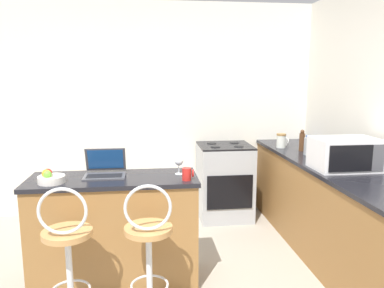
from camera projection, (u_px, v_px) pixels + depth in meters
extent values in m
cube|color=silver|center=(153.00, 110.00, 4.65)|extent=(12.00, 0.06, 2.60)
cube|color=olive|center=(115.00, 232.00, 3.10)|extent=(1.33, 0.50, 0.87)
cube|color=black|center=(113.00, 180.00, 3.02)|extent=(1.36, 0.53, 0.03)
cube|color=olive|center=(329.00, 210.00, 3.63)|extent=(0.64, 2.74, 0.87)
cube|color=black|center=(332.00, 164.00, 3.55)|extent=(0.67, 2.77, 0.03)
cylinder|color=silver|center=(70.00, 277.00, 2.61)|extent=(0.04, 0.04, 0.63)
cylinder|color=#B7844C|center=(67.00, 233.00, 2.55)|extent=(0.34, 0.34, 0.04)
torus|color=silver|center=(62.00, 211.00, 2.42)|extent=(0.32, 0.02, 0.32)
cylinder|color=silver|center=(149.00, 272.00, 2.67)|extent=(0.04, 0.04, 0.63)
torus|color=silver|center=(150.00, 285.00, 2.69)|extent=(0.28, 0.28, 0.02)
cylinder|color=#B7844C|center=(148.00, 229.00, 2.61)|extent=(0.34, 0.34, 0.04)
torus|color=silver|center=(148.00, 208.00, 2.49)|extent=(0.32, 0.02, 0.32)
cube|color=#47474C|center=(105.00, 176.00, 3.05)|extent=(0.33, 0.22, 0.01)
cube|color=black|center=(104.00, 176.00, 3.03)|extent=(0.28, 0.12, 0.00)
cube|color=#47474C|center=(106.00, 159.00, 3.15)|extent=(0.33, 0.08, 0.20)
cube|color=#19478C|center=(106.00, 159.00, 3.14)|extent=(0.29, 0.06, 0.17)
cube|color=silver|center=(344.00, 154.00, 3.27)|extent=(0.54, 0.37, 0.28)
cube|color=black|center=(351.00, 159.00, 3.07)|extent=(0.38, 0.01, 0.22)
cube|color=#4C4C51|center=(378.00, 158.00, 3.10)|extent=(0.11, 0.01, 0.22)
cube|color=#9EA3A8|center=(320.00, 148.00, 3.78)|extent=(0.22, 0.29, 0.18)
cube|color=black|center=(316.00, 139.00, 3.76)|extent=(0.05, 0.20, 0.00)
cube|color=black|center=(325.00, 139.00, 3.77)|extent=(0.05, 0.20, 0.00)
cube|color=black|center=(309.00, 145.00, 3.76)|extent=(0.02, 0.02, 0.02)
cube|color=#9EA3A8|center=(224.00, 182.00, 4.56)|extent=(0.62, 0.60, 0.88)
cube|color=black|center=(230.00, 192.00, 4.27)|extent=(0.53, 0.01, 0.40)
cube|color=black|center=(225.00, 146.00, 4.48)|extent=(0.62, 0.60, 0.02)
cylinder|color=black|center=(215.00, 147.00, 4.35)|extent=(0.11, 0.11, 0.01)
cylinder|color=black|center=(239.00, 146.00, 4.38)|extent=(0.11, 0.11, 0.01)
cylinder|color=black|center=(212.00, 143.00, 4.58)|extent=(0.11, 0.11, 0.01)
cylinder|color=black|center=(234.00, 143.00, 4.61)|extent=(0.11, 0.11, 0.01)
cylinder|color=red|center=(187.00, 174.00, 2.93)|extent=(0.07, 0.07, 0.10)
torus|color=red|center=(193.00, 173.00, 2.94)|extent=(0.01, 0.06, 0.06)
cylinder|color=silver|center=(179.00, 174.00, 3.12)|extent=(0.07, 0.07, 0.00)
cylinder|color=silver|center=(179.00, 169.00, 3.12)|extent=(0.01, 0.01, 0.08)
sphere|color=silver|center=(179.00, 161.00, 3.10)|extent=(0.07, 0.07, 0.07)
cylinder|color=white|center=(284.00, 142.00, 4.44)|extent=(0.08, 0.08, 0.09)
torus|color=white|center=(288.00, 141.00, 4.44)|extent=(0.01, 0.06, 0.06)
cylinder|color=silver|center=(281.00, 141.00, 4.30)|extent=(0.10, 0.10, 0.14)
cylinder|color=olive|center=(281.00, 135.00, 4.28)|extent=(0.11, 0.11, 0.02)
cylinder|color=silver|center=(52.00, 179.00, 2.86)|extent=(0.20, 0.20, 0.05)
sphere|color=red|center=(48.00, 173.00, 2.87)|extent=(0.07, 0.07, 0.07)
sphere|color=orange|center=(46.00, 174.00, 2.84)|extent=(0.06, 0.06, 0.06)
sphere|color=#66B233|center=(48.00, 175.00, 2.82)|extent=(0.06, 0.06, 0.06)
cylinder|color=#2D51AD|center=(309.00, 139.00, 4.58)|extent=(0.08, 0.08, 0.10)
torus|color=#2D51AD|center=(313.00, 139.00, 4.59)|extent=(0.01, 0.06, 0.06)
cylinder|color=#4C2D19|center=(302.00, 142.00, 4.10)|extent=(0.06, 0.06, 0.20)
sphere|color=#4C2D19|center=(302.00, 132.00, 4.08)|extent=(0.04, 0.04, 0.04)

